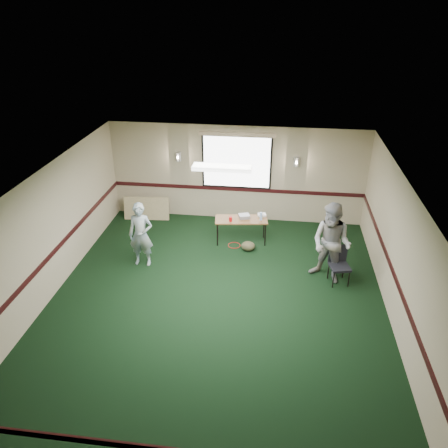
# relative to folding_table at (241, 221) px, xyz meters

# --- Properties ---
(ground) EXTENTS (8.00, 8.00, 0.00)m
(ground) POSITION_rel_folding_table_xyz_m (-0.27, -2.65, -0.61)
(ground) COLOR black
(ground) RESTS_ON ground
(room_shell) EXTENTS (8.00, 8.02, 8.00)m
(room_shell) POSITION_rel_folding_table_xyz_m (-0.27, -0.52, 0.97)
(room_shell) COLOR tan
(room_shell) RESTS_ON ground
(folding_table) EXTENTS (1.38, 0.69, 0.66)m
(folding_table) POSITION_rel_folding_table_xyz_m (0.00, 0.00, 0.00)
(folding_table) COLOR brown
(folding_table) RESTS_ON ground
(projector) EXTENTS (0.32, 0.29, 0.09)m
(projector) POSITION_rel_folding_table_xyz_m (0.07, 0.07, 0.09)
(projector) COLOR gray
(projector) RESTS_ON folding_table
(game_console) EXTENTS (0.24, 0.21, 0.05)m
(game_console) POSITION_rel_folding_table_xyz_m (0.51, 0.24, 0.07)
(game_console) COLOR white
(game_console) RESTS_ON folding_table
(red_cup) EXTENTS (0.08, 0.08, 0.12)m
(red_cup) POSITION_rel_folding_table_xyz_m (-0.26, -0.16, 0.11)
(red_cup) COLOR #B70C0E
(red_cup) RESTS_ON folding_table
(water_bottle) EXTENTS (0.07, 0.07, 0.22)m
(water_bottle) POSITION_rel_folding_table_xyz_m (0.50, -0.00, 0.16)
(water_bottle) COLOR #90B5EC
(water_bottle) RESTS_ON folding_table
(duffel_bag) EXTENTS (0.37, 0.29, 0.25)m
(duffel_bag) POSITION_rel_folding_table_xyz_m (0.22, -0.42, -0.49)
(duffel_bag) COLOR #403D25
(duffel_bag) RESTS_ON ground
(cable_coil) EXTENTS (0.34, 0.34, 0.02)m
(cable_coil) POSITION_rel_folding_table_xyz_m (-0.15, -0.24, -0.61)
(cable_coil) COLOR #B52016
(cable_coil) RESTS_ON ground
(folded_table) EXTENTS (1.30, 0.29, 0.66)m
(folded_table) POSITION_rel_folding_table_xyz_m (-2.80, 0.95, -0.29)
(folded_table) COLOR tan
(folded_table) RESTS_ON ground
(conference_chair) EXTENTS (0.50, 0.52, 0.85)m
(conference_chair) POSITION_rel_folding_table_xyz_m (2.31, -1.47, -0.11)
(conference_chair) COLOR black
(conference_chair) RESTS_ON ground
(person_left) EXTENTS (0.58, 0.38, 1.57)m
(person_left) POSITION_rel_folding_table_xyz_m (-2.22, -1.34, 0.17)
(person_left) COLOR #40648D
(person_left) RESTS_ON ground
(person_right) EXTENTS (1.14, 1.08, 1.86)m
(person_right) POSITION_rel_folding_table_xyz_m (2.10, -1.44, 0.32)
(person_right) COLOR #697DA4
(person_right) RESTS_ON ground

